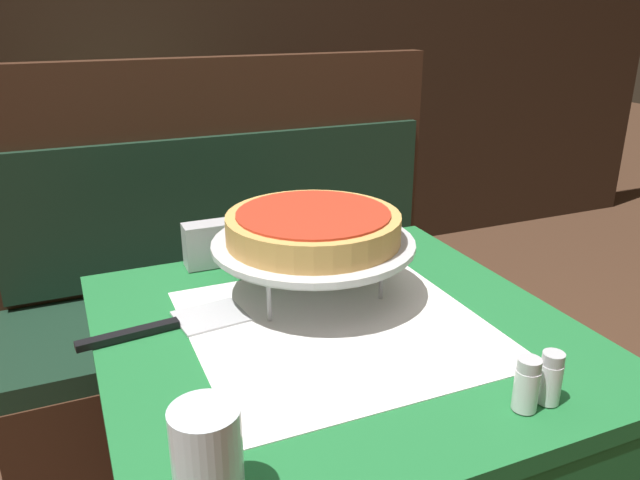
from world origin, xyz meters
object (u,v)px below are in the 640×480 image
deep_dish_pizza (313,226)px  condiment_caddy (119,130)px  pizza_pan_stand (313,246)px  water_glass_near (207,457)px  salt_shaker (527,385)px  dining_table_front (337,385)px  pizza_server (173,325)px  napkin_holder (209,244)px  pepper_shaker (550,378)px  dining_table_rear (143,172)px  booth_bench (246,331)px

deep_dish_pizza → condiment_caddy: 1.59m
pizza_pan_stand → water_glass_near: bearing=-125.1°
salt_shaker → dining_table_front: bearing=113.5°
pizza_server → napkin_holder: (0.12, 0.23, 0.04)m
pizza_pan_stand → pepper_shaker: size_ratio=4.88×
salt_shaker → pepper_shaker: bearing=0.0°
water_glass_near → condiment_caddy: size_ratio=0.80×
pizza_pan_stand → deep_dish_pizza: size_ratio=1.17×
deep_dish_pizza → pepper_shaker: bearing=-69.0°
dining_table_front → salt_shaker: 0.37m
dining_table_front → deep_dish_pizza: deep_dish_pizza is taller
pizza_server → water_glass_near: 0.41m
dining_table_front → pizza_server: size_ratio=2.77×
dining_table_rear → salt_shaker: salt_shaker is taller
pizza_pan_stand → pizza_server: (-0.26, -0.02, -0.09)m
water_glass_near → condiment_caddy: condiment_caddy is taller
pizza_pan_stand → water_glass_near: (-0.30, -0.42, -0.04)m
condiment_caddy → deep_dish_pizza: bearing=-84.1°
pepper_shaker → salt_shaker: bearing=180.0°
booth_bench → condiment_caddy: 1.03m
pizza_server → pepper_shaker: pepper_shaker is taller
napkin_holder → pizza_server: bearing=-117.4°
napkin_holder → dining_table_rear: bearing=88.2°
salt_shaker → napkin_holder: bearing=112.4°
deep_dish_pizza → salt_shaker: bearing=-73.8°
dining_table_rear → pizza_pan_stand: (0.10, -1.48, 0.21)m
salt_shaker → deep_dish_pizza: bearing=106.2°
pizza_pan_stand → condiment_caddy: size_ratio=2.48×
dining_table_rear → deep_dish_pizza: deep_dish_pizza is taller
booth_bench → pizza_server: booth_bench is taller
water_glass_near → deep_dish_pizza: bearing=54.9°
booth_bench → water_glass_near: 1.29m
deep_dish_pizza → napkin_holder: bearing=123.2°
napkin_holder → condiment_caddy: 1.36m
pizza_pan_stand → salt_shaker: 0.45m
booth_bench → pizza_server: 0.92m
pizza_server → deep_dish_pizza: bearing=4.2°
booth_bench → pepper_shaker: size_ratio=18.51×
pizza_pan_stand → water_glass_near: water_glass_near is taller
dining_table_front → pepper_shaker: (0.17, -0.30, 0.15)m
dining_table_front → salt_shaker: bearing=-66.5°
pepper_shaker → condiment_caddy: condiment_caddy is taller
deep_dish_pizza → condiment_caddy: size_ratio=2.11×
pepper_shaker → napkin_holder: bearing=115.4°
water_glass_near → pepper_shaker: 0.46m
condiment_caddy → pizza_server: bearing=-93.6°
pepper_shaker → napkin_holder: size_ratio=0.74×
booth_bench → condiment_caddy: (-0.23, 0.87, 0.49)m
dining_table_rear → booth_bench: size_ratio=0.57×
salt_shaker → pepper_shaker: size_ratio=1.01×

